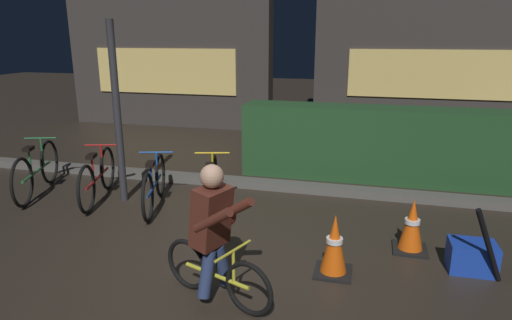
{
  "coord_description": "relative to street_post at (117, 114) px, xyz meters",
  "views": [
    {
      "loc": [
        1.42,
        -4.09,
        2.26
      ],
      "look_at": [
        0.2,
        0.6,
        0.9
      ],
      "focal_mm": 31.3,
      "sensor_mm": 36.0,
      "label": 1
    }
  ],
  "objects": [
    {
      "name": "parked_bike_left_mid",
      "position": [
        -0.35,
        -0.07,
        -0.89
      ],
      "size": [
        0.56,
        1.56,
        0.75
      ],
      "rotation": [
        0.0,
        0.0,
        1.86
      ],
      "color": "black",
      "rests_on": "ground"
    },
    {
      "name": "parked_bike_center_right",
      "position": [
        1.39,
        -0.18,
        -0.88
      ],
      "size": [
        0.54,
        1.62,
        0.77
      ],
      "rotation": [
        0.0,
        0.0,
        1.84
      ],
      "color": "black",
      "rests_on": "ground"
    },
    {
      "name": "closed_umbrella",
      "position": [
        4.44,
        -1.15,
        -0.84
      ],
      "size": [
        0.37,
        0.27,
        0.79
      ],
      "primitive_type": "cylinder",
      "rotation": [
        0.0,
        0.45,
        3.73
      ],
      "color": "black",
      "rests_on": "ground"
    },
    {
      "name": "parked_bike_leftmost",
      "position": [
        -1.35,
        -0.08,
        -0.87
      ],
      "size": [
        0.62,
        1.63,
        0.79
      ],
      "rotation": [
        0.0,
        0.0,
        1.91
      ],
      "color": "black",
      "rests_on": "ground"
    },
    {
      "name": "traffic_cone_far",
      "position": [
        3.82,
        -0.6,
        -0.94
      ],
      "size": [
        0.36,
        0.36,
        0.59
      ],
      "color": "black",
      "rests_on": "ground"
    },
    {
      "name": "blue_crate",
      "position": [
        4.37,
        -0.9,
        -1.08
      ],
      "size": [
        0.45,
        0.33,
        0.3
      ],
      "primitive_type": "cube",
      "rotation": [
        0.0,
        0.0,
        0.03
      ],
      "color": "#193DB7",
      "rests_on": "ground"
    },
    {
      "name": "sidewalk_curb",
      "position": [
        1.89,
        1.0,
        -1.17
      ],
      "size": [
        12.0,
        0.24,
        0.12
      ],
      "primitive_type": "cube",
      "color": "#56544F",
      "rests_on": "ground"
    },
    {
      "name": "storefront_left",
      "position": [
        -1.71,
        5.3,
        0.84
      ],
      "size": [
        5.27,
        0.54,
        4.16
      ],
      "color": "#383330",
      "rests_on": "ground"
    },
    {
      "name": "storefront_right",
      "position": [
        4.64,
        6.0,
        1.28
      ],
      "size": [
        5.45,
        0.54,
        5.06
      ],
      "color": "#383330",
      "rests_on": "ground"
    },
    {
      "name": "traffic_cone_near",
      "position": [
        3.05,
        -1.3,
        -0.93
      ],
      "size": [
        0.36,
        0.36,
        0.62
      ],
      "color": "black",
      "rests_on": "ground"
    },
    {
      "name": "parked_bike_center_left",
      "position": [
        0.56,
        -0.14,
        -0.9
      ],
      "size": [
        0.54,
        1.5,
        0.72
      ],
      "rotation": [
        0.0,
        0.0,
        1.86
      ],
      "color": "black",
      "rests_on": "ground"
    },
    {
      "name": "ground_plane",
      "position": [
        1.89,
        -1.2,
        -1.23
      ],
      "size": [
        40.0,
        40.0,
        0.0
      ],
      "primitive_type": "plane",
      "color": "#2D261E"
    },
    {
      "name": "street_post",
      "position": [
        0.0,
        0.0,
        0.0
      ],
      "size": [
        0.1,
        0.1,
        2.46
      ],
      "primitive_type": "cylinder",
      "color": "#2D2D33",
      "rests_on": "ground"
    },
    {
      "name": "hedge_row",
      "position": [
        3.69,
        1.9,
        -0.65
      ],
      "size": [
        4.8,
        0.7,
        1.17
      ],
      "primitive_type": "cube",
      "color": "#214723",
      "rests_on": "ground"
    },
    {
      "name": "cyclist",
      "position": [
        2.09,
        -1.99,
        -0.6
      ],
      "size": [
        1.12,
        0.64,
        1.25
      ],
      "rotation": [
        0.0,
        0.0,
        -0.37
      ],
      "color": "black",
      "rests_on": "ground"
    }
  ]
}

